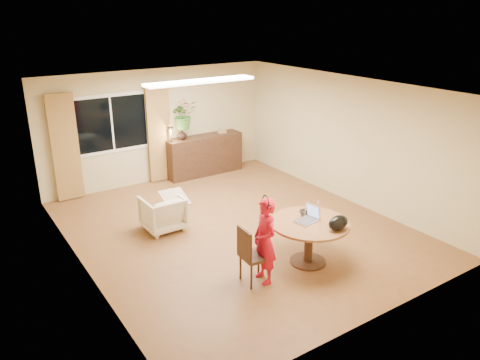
# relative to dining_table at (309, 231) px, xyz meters

# --- Properties ---
(floor) EXTENTS (6.50, 6.50, 0.00)m
(floor) POSITION_rel_dining_table_xyz_m (-0.30, 1.66, -0.56)
(floor) COLOR brown
(floor) RESTS_ON ground
(ceiling) EXTENTS (6.50, 6.50, 0.00)m
(ceiling) POSITION_rel_dining_table_xyz_m (-0.30, 1.66, 2.04)
(ceiling) COLOR white
(ceiling) RESTS_ON wall_back
(wall_back) EXTENTS (5.50, 0.00, 5.50)m
(wall_back) POSITION_rel_dining_table_xyz_m (-0.30, 4.91, 0.74)
(wall_back) COLOR tan
(wall_back) RESTS_ON floor
(wall_left) EXTENTS (0.00, 6.50, 6.50)m
(wall_left) POSITION_rel_dining_table_xyz_m (-3.05, 1.66, 0.74)
(wall_left) COLOR tan
(wall_left) RESTS_ON floor
(wall_right) EXTENTS (0.00, 6.50, 6.50)m
(wall_right) POSITION_rel_dining_table_xyz_m (2.45, 1.66, 0.74)
(wall_right) COLOR tan
(wall_right) RESTS_ON floor
(window) EXTENTS (1.70, 0.03, 1.30)m
(window) POSITION_rel_dining_table_xyz_m (-1.40, 4.89, 0.94)
(window) COLOR white
(window) RESTS_ON wall_back
(curtain_left) EXTENTS (0.55, 0.08, 2.25)m
(curtain_left) POSITION_rel_dining_table_xyz_m (-2.45, 4.81, 0.58)
(curtain_left) COLOR olive
(curtain_left) RESTS_ON wall_back
(curtain_right) EXTENTS (0.55, 0.08, 2.25)m
(curtain_right) POSITION_rel_dining_table_xyz_m (-0.35, 4.81, 0.58)
(curtain_right) COLOR olive
(curtain_right) RESTS_ON wall_back
(ceiling_panel) EXTENTS (2.20, 0.35, 0.05)m
(ceiling_panel) POSITION_rel_dining_table_xyz_m (-0.30, 2.86, 2.00)
(ceiling_panel) COLOR white
(ceiling_panel) RESTS_ON ceiling
(dining_table) EXTENTS (1.25, 1.25, 0.71)m
(dining_table) POSITION_rel_dining_table_xyz_m (0.00, 0.00, 0.00)
(dining_table) COLOR brown
(dining_table) RESTS_ON floor
(dining_chair) EXTENTS (0.46, 0.42, 0.90)m
(dining_chair) POSITION_rel_dining_table_xyz_m (-1.03, 0.02, -0.11)
(dining_chair) COLOR black
(dining_chair) RESTS_ON floor
(child) EXTENTS (0.52, 0.37, 1.32)m
(child) POSITION_rel_dining_table_xyz_m (-0.90, -0.04, 0.10)
(child) COLOR red
(child) RESTS_ON floor
(laptop) EXTENTS (0.43, 0.32, 0.26)m
(laptop) POSITION_rel_dining_table_xyz_m (-0.04, 0.05, 0.28)
(laptop) COLOR #B7B7BC
(laptop) RESTS_ON dining_table
(tumbler) EXTENTS (0.08, 0.08, 0.11)m
(tumbler) POSITION_rel_dining_table_xyz_m (0.06, 0.23, 0.21)
(tumbler) COLOR white
(tumbler) RESTS_ON dining_table
(wine_glass) EXTENTS (0.08, 0.08, 0.20)m
(wine_glass) POSITION_rel_dining_table_xyz_m (0.36, 0.21, 0.25)
(wine_glass) COLOR white
(wine_glass) RESTS_ON dining_table
(pot_lid) EXTENTS (0.26, 0.26, 0.03)m
(pot_lid) POSITION_rel_dining_table_xyz_m (0.20, 0.32, 0.17)
(pot_lid) COLOR white
(pot_lid) RESTS_ON dining_table
(handbag) EXTENTS (0.39, 0.27, 0.23)m
(handbag) POSITION_rel_dining_table_xyz_m (0.16, -0.44, 0.27)
(handbag) COLOR black
(handbag) RESTS_ON dining_table
(armchair) EXTENTS (0.70, 0.72, 0.65)m
(armchair) POSITION_rel_dining_table_xyz_m (-1.42, 2.40, -0.24)
(armchair) COLOR beige
(armchair) RESTS_ON floor
(throw) EXTENTS (0.49, 0.58, 0.03)m
(throw) POSITION_rel_dining_table_xyz_m (-1.19, 2.35, 0.10)
(throw) COLOR beige
(throw) RESTS_ON armchair
(sideboard) EXTENTS (1.92, 0.47, 0.96)m
(sideboard) POSITION_rel_dining_table_xyz_m (0.74, 4.67, -0.08)
(sideboard) COLOR black
(sideboard) RESTS_ON floor
(vase) EXTENTS (0.26, 0.26, 0.25)m
(vase) POSITION_rel_dining_table_xyz_m (0.16, 4.67, 0.52)
(vase) COLOR black
(vase) RESTS_ON sideboard
(bouquet) EXTENTS (0.64, 0.57, 0.66)m
(bouquet) POSITION_rel_dining_table_xyz_m (0.23, 4.67, 0.98)
(bouquet) COLOR #2A6224
(bouquet) RESTS_ON vase
(book_stack) EXTENTS (0.20, 0.16, 0.08)m
(book_stack) POSITION_rel_dining_table_xyz_m (1.26, 4.67, 0.44)
(book_stack) COLOR #896046
(book_stack) RESTS_ON sideboard
(desk_lamp) EXTENTS (0.17, 0.17, 0.37)m
(desk_lamp) POSITION_rel_dining_table_xyz_m (-0.15, 4.62, 0.58)
(desk_lamp) COLOR black
(desk_lamp) RESTS_ON sideboard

